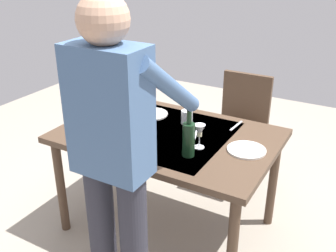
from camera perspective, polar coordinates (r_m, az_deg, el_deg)
name	(u,v)px	position (r m, az deg, el deg)	size (l,w,h in m)	color
ground_plane	(168,225)	(2.94, 0.00, -14.14)	(6.00, 6.00, 0.00)	#9E9384
dining_table	(168,144)	(2.58, 0.00, -2.60)	(1.38, 0.92, 0.74)	#4C3828
chair_near	(240,123)	(3.26, 10.46, 0.46)	(0.40, 0.40, 0.91)	#352114
person_server	(115,154)	(1.85, -7.74, -4.02)	(0.42, 0.61, 1.69)	#2D2D38
wine_bottle	(189,138)	(2.23, 3.01, -1.80)	(0.07, 0.07, 0.30)	black
wine_glass_left	(200,132)	(2.32, 4.59, -0.87)	(0.07, 0.07, 0.15)	white
water_cup_near_left	(80,134)	(2.49, -12.70, -1.10)	(0.07, 0.07, 0.09)	silver
water_cup_near_right	(187,117)	(2.67, 2.76, 1.31)	(0.08, 0.08, 0.09)	silver
serving_bowl_pasta	(125,126)	(2.57, -6.31, -0.07)	(0.30, 0.30, 0.07)	silver
side_bowl_salad	(99,113)	(2.80, -10.00, 1.83)	(0.18, 0.18, 0.07)	silver
dinner_plate_near	(247,150)	(2.37, 11.31, -3.42)	(0.23, 0.23, 0.01)	silver
dinner_plate_far	(152,114)	(2.82, -2.39, 1.76)	(0.23, 0.23, 0.01)	silver
table_knife	(196,133)	(2.55, 4.12, -0.99)	(0.01, 0.20, 0.01)	silver
table_fork	(236,126)	(2.68, 9.85, 0.03)	(0.01, 0.18, 0.01)	silver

